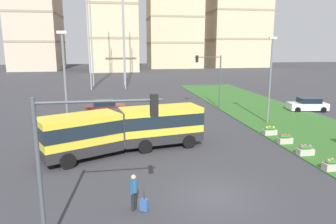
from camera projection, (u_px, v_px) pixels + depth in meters
ground_plane at (214, 197)px, 15.63m from camera, size 260.00×260.00×0.00m
grass_median at (315, 132)px, 27.30m from camera, size 10.00×70.00×0.08m
articulated_bus at (125, 129)px, 22.14m from camera, size 11.90×6.00×3.00m
car_maroon_sedan at (105, 107)px, 34.86m from camera, size 4.58×2.43×1.58m
car_white_van at (308, 105)px, 36.49m from camera, size 4.63×2.56×1.58m
pedestrian_crossing at (134, 190)px, 14.19m from camera, size 0.36×0.51×1.74m
rolling_suitcase at (144, 205)px, 14.21m from camera, size 0.43×0.39×0.97m
flower_planter_0 at (332, 164)px, 18.79m from camera, size 1.10×0.56×0.74m
flower_planter_1 at (305, 150)px, 21.46m from camera, size 1.10×0.56×0.74m
flower_planter_2 at (285, 139)px, 24.04m from camera, size 1.10×0.56×0.74m
flower_planter_3 at (270, 131)px, 26.38m from camera, size 1.10×0.56×0.74m
traffic_light_near_left at (82, 145)px, 10.93m from camera, size 4.48×0.28×5.78m
traffic_light_far_right at (212, 73)px, 37.05m from camera, size 3.31×0.28×6.46m
streetlight_left at (65, 84)px, 23.24m from camera, size 0.70×0.28×8.58m
streetlight_median at (270, 77)px, 29.84m from camera, size 0.70×0.28×8.37m
apartment_tower_westcentre at (113, 8)px, 95.85m from camera, size 14.85×17.75×38.82m
apartment_tower_centre at (174, 6)px, 110.00m from camera, size 18.81×15.21×43.15m
apartment_tower_eastcentre at (238, 13)px, 115.10m from camera, size 21.44×15.21×39.94m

